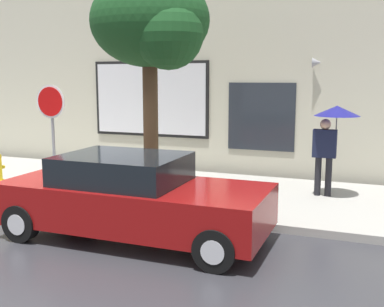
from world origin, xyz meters
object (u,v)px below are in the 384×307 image
(parked_car, at_px, (133,198))
(pedestrian_with_umbrella, at_px, (332,125))
(stop_sign, at_px, (52,116))
(street_tree, at_px, (153,26))

(parked_car, xyz_separation_m, pedestrian_with_umbrella, (2.94, 3.60, 1.00))
(stop_sign, bearing_deg, pedestrian_with_umbrella, 15.45)
(parked_car, xyz_separation_m, stop_sign, (-3.10, 1.93, 1.15))
(pedestrian_with_umbrella, bearing_deg, stop_sign, -164.55)
(pedestrian_with_umbrella, xyz_separation_m, stop_sign, (-6.04, -1.67, 0.15))
(parked_car, height_order, stop_sign, stop_sign)
(street_tree, xyz_separation_m, stop_sign, (-2.55, -0.09, -1.91))
(street_tree, distance_m, stop_sign, 3.19)
(street_tree, relative_size, stop_sign, 1.93)
(stop_sign, bearing_deg, street_tree, 1.93)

